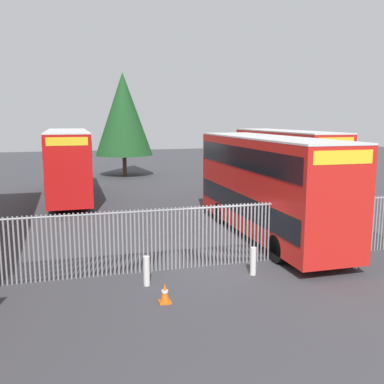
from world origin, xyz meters
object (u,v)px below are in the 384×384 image
object	(u,v)px
double_decker_bus_near_gate	(267,183)
double_decker_bus_behind_fence_left	(285,162)
bollard_near_left	(147,271)
traffic_cone_by_gate	(165,293)
double_decker_bus_behind_fence_right	(68,162)
bollard_near_right	(355,255)
bollard_center_front	(253,261)

from	to	relation	value
double_decker_bus_near_gate	double_decker_bus_behind_fence_left	size ratio (longest dim) A/B	1.00
bollard_near_left	traffic_cone_by_gate	bearing A→B (deg)	-79.31
bollard_near_left	traffic_cone_by_gate	size ratio (longest dim) A/B	1.61
double_decker_bus_behind_fence_left	double_decker_bus_behind_fence_right	xyz separation A→B (m)	(-13.34, 4.02, 0.00)
double_decker_bus_behind_fence_left	traffic_cone_by_gate	size ratio (longest dim) A/B	18.32
double_decker_bus_near_gate	double_decker_bus_behind_fence_left	bearing A→B (deg)	57.72
double_decker_bus_near_gate	bollard_near_left	xyz separation A→B (m)	(-6.07, -4.23, -1.95)
double_decker_bus_behind_fence_right	bollard_near_right	world-z (taller)	double_decker_bus_behind_fence_right
double_decker_bus_behind_fence_right	bollard_near_left	bearing A→B (deg)	-82.11
bollard_near_left	bollard_center_front	bearing A→B (deg)	-0.29
bollard_near_left	bollard_near_right	bearing A→B (deg)	-2.75
double_decker_bus_behind_fence_right	bollard_near_left	distance (m)	16.48
double_decker_bus_behind_fence_left	bollard_near_left	bearing A→B (deg)	-132.31
bollard_near_left	traffic_cone_by_gate	xyz separation A→B (m)	(0.27, -1.44, -0.19)
bollard_near_left	double_decker_bus_behind_fence_right	bearing A→B (deg)	97.89
bollard_near_left	double_decker_bus_near_gate	bearing A→B (deg)	34.90
bollard_near_right	double_decker_bus_near_gate	bearing A→B (deg)	105.46
bollard_center_front	bollard_near_right	xyz separation A→B (m)	(3.73, -0.33, 0.00)
double_decker_bus_behind_fence_left	double_decker_bus_behind_fence_right	world-z (taller)	same
double_decker_bus_behind_fence_left	bollard_near_left	world-z (taller)	double_decker_bus_behind_fence_left
bollard_near_right	bollard_near_left	bearing A→B (deg)	177.25
double_decker_bus_behind_fence_left	bollard_center_front	size ratio (longest dim) A/B	11.38
double_decker_bus_behind_fence_right	traffic_cone_by_gate	bearing A→B (deg)	-81.88
bollard_center_front	traffic_cone_by_gate	distance (m)	3.63
double_decker_bus_near_gate	traffic_cone_by_gate	xyz separation A→B (m)	(-5.80, -5.67, -2.13)
double_decker_bus_behind_fence_left	traffic_cone_by_gate	distance (m)	17.53
bollard_near_left	bollard_near_right	xyz separation A→B (m)	(7.34, -0.35, 0.00)
double_decker_bus_near_gate	bollard_center_front	world-z (taller)	double_decker_bus_near_gate
double_decker_bus_behind_fence_left	bollard_near_left	xyz separation A→B (m)	(-11.09, -12.19, -1.95)
double_decker_bus_behind_fence_right	bollard_center_front	bearing A→B (deg)	-70.16
double_decker_bus_near_gate	bollard_near_left	bearing A→B (deg)	-145.10
double_decker_bus_near_gate	bollard_near_right	bearing A→B (deg)	-74.54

